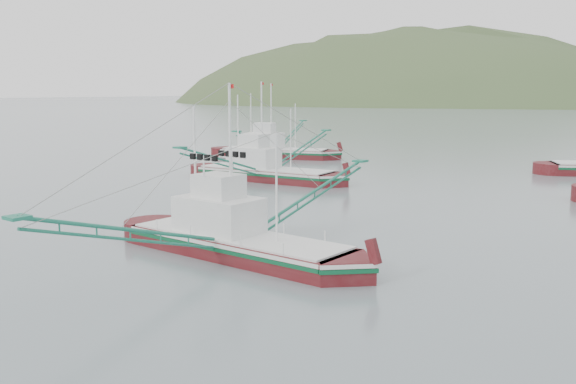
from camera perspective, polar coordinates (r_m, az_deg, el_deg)
The scene contains 5 objects.
ground at distance 32.65m, azimuth -6.59°, elevation -6.88°, with size 1200.00×1200.00×0.00m, color slate.
main_boat at distance 34.95m, azimuth -4.79°, elevation -3.34°, with size 13.68×24.78×10.03m.
bg_boat_left at distance 63.54m, azimuth -2.12°, elevation 2.50°, with size 14.61×25.66×10.44m.
bg_boat_extra at distance 84.60m, azimuth -1.27°, elevation 4.47°, with size 14.67×24.89×10.44m.
headland_left at distance 432.45m, azimuth 10.55°, elevation 7.83°, with size 448.00×308.00×210.00m, color #3E522A.
Camera 1 is at (22.25, -22.14, 8.99)m, focal length 40.00 mm.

